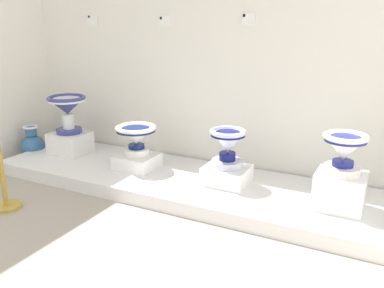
{
  "coord_description": "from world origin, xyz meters",
  "views": [
    {
      "loc": [
        3.82,
        -0.79,
        1.5
      ],
      "look_at": [
        2.22,
        2.32,
        0.45
      ],
      "focal_mm": 38.37,
      "sensor_mm": 36.0,
      "label": 1
    }
  ],
  "objects": [
    {
      "name": "ground_plane",
      "position": [
        2.1,
        0.83,
        -0.01
      ],
      "size": [
        6.19,
        5.66,
        0.02
      ],
      "primitive_type": "cube",
      "color": "#A3998C"
    },
    {
      "name": "antique_toilet_squat_floral",
      "position": [
        2.55,
        2.35,
        0.49
      ],
      "size": [
        0.32,
        0.32,
        0.33
      ],
      "color": "silver",
      "rests_on": "plinth_block_squat_floral"
    },
    {
      "name": "antique_toilet_tall_cobalt",
      "position": [
        1.62,
        2.32,
        0.45
      ],
      "size": [
        0.39,
        0.39,
        0.29
      ],
      "color": "white",
      "rests_on": "plinth_block_tall_cobalt"
    },
    {
      "name": "stanchion_post_near_left",
      "position": [
        1.0,
        1.3,
        0.3
      ],
      "size": [
        0.24,
        0.24,
        0.99
      ],
      "color": "#B59338",
      "rests_on": "ground_plane"
    },
    {
      "name": "plinth_block_tall_cobalt",
      "position": [
        1.62,
        2.32,
        0.19
      ],
      "size": [
        0.37,
        0.35,
        0.14
      ],
      "primitive_type": "cube",
      "color": "white",
      "rests_on": "display_platform"
    },
    {
      "name": "info_placard_second",
      "position": [
        1.64,
        2.85,
        1.5
      ],
      "size": [
        0.12,
        0.01,
        0.11
      ],
      "color": "white"
    },
    {
      "name": "info_placard_first",
      "position": [
        0.74,
        2.85,
        1.51
      ],
      "size": [
        0.14,
        0.01,
        0.13
      ],
      "color": "white"
    },
    {
      "name": "decorative_vase_spare",
      "position": [
        0.2,
        2.32,
        0.17
      ],
      "size": [
        0.26,
        0.26,
        0.39
      ],
      "color": "white",
      "rests_on": "ground_plane"
    },
    {
      "name": "plinth_block_squat_floral",
      "position": [
        2.55,
        2.35,
        0.21
      ],
      "size": [
        0.38,
        0.34,
        0.16
      ],
      "primitive_type": "cube",
      "color": "white",
      "rests_on": "display_platform"
    },
    {
      "name": "info_placard_third",
      "position": [
        2.52,
        2.85,
        1.52
      ],
      "size": [
        0.13,
        0.01,
        0.11
      ],
      "color": "white"
    },
    {
      "name": "plinth_block_pale_glazed",
      "position": [
        0.71,
        2.39,
        0.24
      ],
      "size": [
        0.38,
        0.33,
        0.23
      ],
      "primitive_type": "cube",
      "color": "white",
      "rests_on": "display_platform"
    },
    {
      "name": "display_platform",
      "position": [
        2.1,
        2.32,
        0.06
      ],
      "size": [
        3.72,
        1.02,
        0.13
      ],
      "primitive_type": "cube",
      "color": "white",
      "rests_on": "ground_plane"
    },
    {
      "name": "plinth_block_slender_white",
      "position": [
        3.5,
        2.29,
        0.27
      ],
      "size": [
        0.36,
        0.32,
        0.28
      ],
      "primitive_type": "cube",
      "color": "white",
      "rests_on": "display_platform"
    },
    {
      "name": "antique_toilet_pale_glazed",
      "position": [
        0.71,
        2.39,
        0.64
      ],
      "size": [
        0.4,
        0.4,
        0.4
      ],
      "color": "#383C89",
      "rests_on": "plinth_block_pale_glazed"
    },
    {
      "name": "wall_back",
      "position": [
        2.1,
        2.89,
        1.57
      ],
      "size": [
        4.39,
        0.06,
        3.14
      ],
      "primitive_type": "cube",
      "color": "white",
      "rests_on": "ground_plane"
    },
    {
      "name": "antique_toilet_slender_white",
      "position": [
        3.5,
        2.29,
        0.59
      ],
      "size": [
        0.33,
        0.33,
        0.31
      ],
      "color": "white",
      "rests_on": "plinth_block_slender_white"
    }
  ]
}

